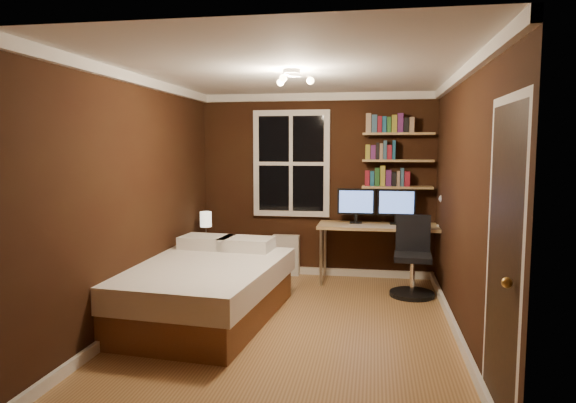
% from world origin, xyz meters
% --- Properties ---
extents(floor, '(4.20, 4.20, 0.00)m').
position_xyz_m(floor, '(0.00, 0.00, 0.00)').
color(floor, brown).
rests_on(floor, ground).
extents(wall_back, '(3.20, 0.04, 2.50)m').
position_xyz_m(wall_back, '(0.00, 2.10, 1.25)').
color(wall_back, black).
rests_on(wall_back, ground).
extents(wall_left, '(0.04, 4.20, 2.50)m').
position_xyz_m(wall_left, '(-1.60, 0.00, 1.25)').
color(wall_left, black).
rests_on(wall_left, ground).
extents(wall_right, '(0.04, 4.20, 2.50)m').
position_xyz_m(wall_right, '(1.60, 0.00, 1.25)').
color(wall_right, black).
rests_on(wall_right, ground).
extents(ceiling, '(3.20, 4.20, 0.02)m').
position_xyz_m(ceiling, '(0.00, 0.00, 2.50)').
color(ceiling, white).
rests_on(ceiling, wall_back).
extents(window, '(1.06, 0.06, 1.46)m').
position_xyz_m(window, '(-0.35, 2.06, 1.55)').
color(window, silver).
rests_on(window, wall_back).
extents(door, '(0.03, 0.82, 2.05)m').
position_xyz_m(door, '(1.59, -1.55, 1.02)').
color(door, black).
rests_on(door, ground).
extents(door_knob, '(0.06, 0.06, 0.06)m').
position_xyz_m(door_knob, '(1.55, -1.85, 1.00)').
color(door_knob, gold).
rests_on(door_knob, door).
extents(ceiling_fixture, '(0.44, 0.44, 0.18)m').
position_xyz_m(ceiling_fixture, '(0.00, -0.10, 2.40)').
color(ceiling_fixture, beige).
rests_on(ceiling_fixture, ceiling).
extents(bookshelf_lower, '(0.92, 0.22, 0.03)m').
position_xyz_m(bookshelf_lower, '(1.08, 1.98, 1.25)').
color(bookshelf_lower, tan).
rests_on(bookshelf_lower, wall_back).
extents(books_row_lower, '(0.54, 0.16, 0.23)m').
position_xyz_m(books_row_lower, '(1.08, 1.98, 1.38)').
color(books_row_lower, maroon).
rests_on(books_row_lower, bookshelf_lower).
extents(bookshelf_middle, '(0.92, 0.22, 0.03)m').
position_xyz_m(bookshelf_middle, '(1.08, 1.98, 1.60)').
color(bookshelf_middle, tan).
rests_on(bookshelf_middle, wall_back).
extents(books_row_middle, '(0.42, 0.16, 0.23)m').
position_xyz_m(books_row_middle, '(1.08, 1.98, 1.73)').
color(books_row_middle, '#1A5578').
rests_on(books_row_middle, bookshelf_middle).
extents(bookshelf_upper, '(0.92, 0.22, 0.03)m').
position_xyz_m(bookshelf_upper, '(1.08, 1.98, 1.95)').
color(bookshelf_upper, tan).
rests_on(bookshelf_upper, wall_back).
extents(books_row_upper, '(0.54, 0.16, 0.23)m').
position_xyz_m(books_row_upper, '(1.08, 1.98, 2.08)').
color(books_row_upper, '#265926').
rests_on(books_row_upper, bookshelf_upper).
extents(bed, '(1.73, 2.27, 0.73)m').
position_xyz_m(bed, '(-1.00, 0.07, 0.31)').
color(bed, brown).
rests_on(bed, ground).
extents(nightstand, '(0.41, 0.41, 0.50)m').
position_xyz_m(nightstand, '(-1.40, 1.50, 0.25)').
color(nightstand, brown).
rests_on(nightstand, ground).
extents(bedside_lamp, '(0.15, 0.15, 0.44)m').
position_xyz_m(bedside_lamp, '(-1.40, 1.50, 0.71)').
color(bedside_lamp, beige).
rests_on(bedside_lamp, nightstand).
extents(radiator, '(0.37, 0.13, 0.56)m').
position_xyz_m(radiator, '(-0.41, 1.99, 0.28)').
color(radiator, silver).
rests_on(radiator, ground).
extents(desk, '(1.63, 0.61, 0.77)m').
position_xyz_m(desk, '(0.88, 1.77, 0.71)').
color(desk, tan).
rests_on(desk, ground).
extents(monitor_left, '(0.49, 0.12, 0.46)m').
position_xyz_m(monitor_left, '(0.55, 1.86, 1.00)').
color(monitor_left, black).
rests_on(monitor_left, desk).
extents(monitor_right, '(0.49, 0.12, 0.46)m').
position_xyz_m(monitor_right, '(1.07, 1.86, 1.00)').
color(monitor_right, black).
rests_on(monitor_right, desk).
extents(desk_lamp, '(0.14, 0.32, 0.44)m').
position_xyz_m(desk_lamp, '(1.63, 1.68, 0.99)').
color(desk_lamp, silver).
rests_on(desk_lamp, desk).
extents(office_chair, '(0.53, 0.53, 0.96)m').
position_xyz_m(office_chair, '(1.25, 1.28, 0.36)').
color(office_chair, black).
rests_on(office_chair, ground).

